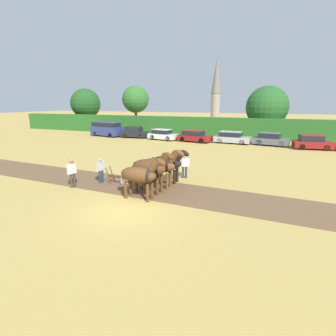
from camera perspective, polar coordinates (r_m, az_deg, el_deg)
ground_plane at (r=12.71m, az=-9.36°, el=-9.11°), size 240.00×240.00×0.00m
plowed_furrow_strip at (r=18.03m, az=-16.31°, el=-2.47°), size 30.94×4.42×0.01m
hedgerow at (r=38.78m, az=13.30°, el=8.49°), size 77.16×1.53×2.86m
tree_far_left at (r=55.08m, az=-17.50°, el=13.22°), size 5.70×5.70×7.60m
tree_left at (r=49.14m, az=-7.08°, el=14.58°), size 4.78×4.78×7.89m
tree_center_left at (r=40.80m, az=20.74°, el=12.31°), size 5.88×5.88×7.28m
church_spire at (r=68.04m, az=10.43°, el=16.62°), size 2.42×2.42×15.74m
draft_horse_lead_left at (r=13.65m, az=-6.05°, el=-1.50°), size 2.77×0.94×2.39m
draft_horse_lead_right at (r=14.58m, az=-3.86°, el=0.04°), size 2.71×1.06×2.47m
draft_horse_trail_left at (r=15.57m, az=-1.83°, el=0.60°), size 2.93×0.96×2.44m
draft_horse_trail_right at (r=16.60m, az=-0.13°, el=1.15°), size 2.78×0.92×2.23m
plow at (r=16.63m, az=-10.58°, el=-2.41°), size 1.49×0.47×1.13m
farmer_at_plow at (r=16.98m, az=-14.43°, el=-0.12°), size 0.29×0.64×1.61m
farmer_beside_team at (r=17.59m, az=3.65°, el=0.69°), size 0.56×0.41×1.57m
farmer_onlooker_left at (r=16.54m, az=-20.17°, el=-0.52°), size 0.44×0.68×1.76m
parked_van at (r=40.83m, az=-13.28°, el=8.27°), size 5.25×2.67×2.12m
parked_car_left at (r=38.46m, az=-7.33°, el=7.69°), size 4.01×2.16×1.59m
parked_car_center_left at (r=35.87m, az=-1.17°, el=7.25°), size 4.24×2.43×1.44m
parked_car_center at (r=34.21m, az=5.72°, el=6.88°), size 4.55×2.47×1.47m
parked_car_center_right at (r=33.70m, az=13.71°, el=6.43°), size 4.52×2.11×1.47m
parked_car_right at (r=33.32m, az=21.44°, el=5.83°), size 4.17×2.37×1.53m
parked_car_far_right at (r=32.57m, az=28.84°, el=4.91°), size 4.04×2.33×1.57m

